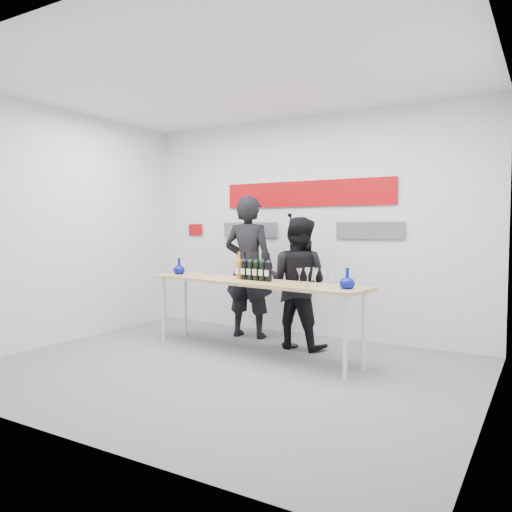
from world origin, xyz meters
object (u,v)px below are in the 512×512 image
at_px(presenter_right, 298,283).
at_px(mic_stand, 290,306).
at_px(presenter_left, 249,267).
at_px(tasting_table, 252,286).

height_order(presenter_right, mic_stand, mic_stand).
bearing_deg(mic_stand, presenter_right, 11.75).
bearing_deg(mic_stand, presenter_left, 167.16).
xyz_separation_m(tasting_table, presenter_left, (-0.50, 0.75, 0.15)).
relative_size(presenter_right, mic_stand, 0.97).
height_order(tasting_table, mic_stand, mic_stand).
xyz_separation_m(tasting_table, mic_stand, (0.24, 0.54, -0.29)).
distance_m(tasting_table, presenter_left, 0.92).
bearing_deg(tasting_table, mic_stand, 74.42).
xyz_separation_m(tasting_table, presenter_right, (0.34, 0.55, 0.01)).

